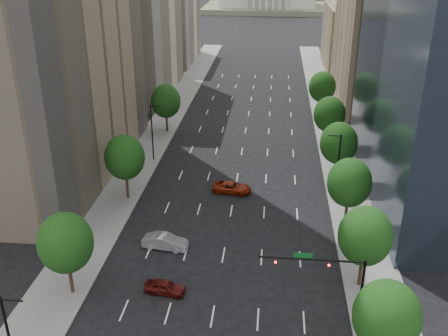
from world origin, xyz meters
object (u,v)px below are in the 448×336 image
(car_silver, at_px, (165,242))
(car_red_far, at_px, (232,187))
(traffic_signal, at_px, (334,277))
(car_maroon, at_px, (165,287))

(car_silver, bearing_deg, car_red_far, -16.42)
(car_silver, bearing_deg, traffic_signal, -115.15)
(car_maroon, height_order, car_silver, car_silver)
(traffic_signal, relative_size, car_maroon, 2.26)
(car_maroon, height_order, car_red_far, car_red_far)
(car_maroon, xyz_separation_m, car_silver, (-1.60, 7.80, 0.15))
(car_red_far, bearing_deg, car_silver, 163.80)
(car_silver, relative_size, car_red_far, 0.96)
(traffic_signal, relative_size, car_silver, 1.80)
(car_silver, bearing_deg, car_maroon, -161.53)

